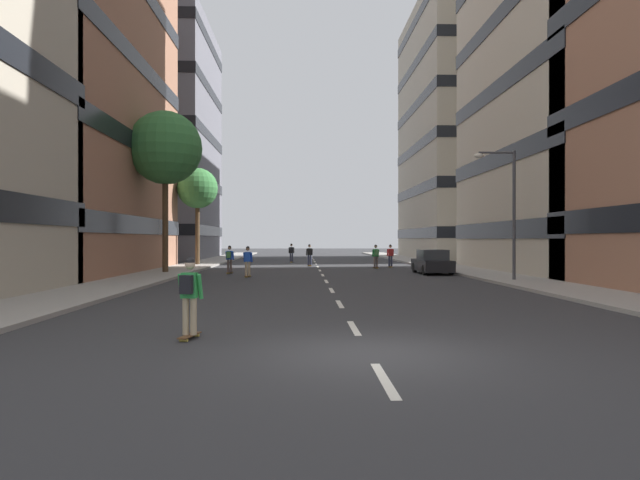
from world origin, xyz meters
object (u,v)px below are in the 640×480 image
at_px(skater_5, 376,255).
at_px(skater_6, 229,258).
at_px(street_tree_near, 197,189).
at_px(street_tree_mid, 165,148).
at_px(parked_car_near, 432,263).
at_px(streetlamp_right, 507,200).
at_px(skater_3, 390,254).
at_px(skater_1, 291,252).
at_px(skater_0, 310,254).
at_px(skater_4, 189,292).
at_px(skater_2, 248,260).

bearing_deg(skater_5, skater_6, -149.42).
relative_size(street_tree_near, street_tree_mid, 0.78).
bearing_deg(street_tree_mid, parked_car_near, -1.05).
xyz_separation_m(streetlamp_right, skater_6, (-14.91, 7.50, -3.12)).
xyz_separation_m(street_tree_mid, streetlamp_right, (18.86, -7.26, -3.71)).
bearing_deg(skater_3, streetlamp_right, -76.77).
height_order(parked_car_near, skater_1, skater_1).
height_order(street_tree_near, skater_0, street_tree_near).
distance_m(street_tree_mid, skater_4, 24.54).
xyz_separation_m(skater_1, skater_4, (-1.48, -39.77, 0.00)).
relative_size(skater_2, skater_5, 1.00).
distance_m(skater_2, skater_5, 12.65).
relative_size(skater_1, skater_4, 1.00).
xyz_separation_m(skater_2, skater_6, (-1.47, 3.30, 0.03)).
relative_size(skater_0, skater_3, 1.00).
height_order(skater_1, skater_6, same).
bearing_deg(skater_1, skater_6, -102.13).
bearing_deg(skater_5, skater_2, -132.95).
distance_m(skater_0, skater_6, 11.01).
height_order(parked_car_near, skater_5, skater_5).
bearing_deg(parked_car_near, street_tree_near, 146.67).
bearing_deg(skater_5, street_tree_mid, -156.14).
bearing_deg(parked_car_near, streetlamp_right, -72.83).
distance_m(skater_4, skater_5, 30.06).
relative_size(street_tree_near, skater_2, 4.42).
relative_size(parked_car_near, streetlamp_right, 0.68).
xyz_separation_m(street_tree_mid, skater_1, (7.55, 17.00, -6.83)).
height_order(parked_car_near, skater_3, skater_3).
bearing_deg(street_tree_mid, skater_1, 66.04).
bearing_deg(skater_3, skater_1, 129.84).
distance_m(street_tree_mid, skater_1, 19.82).
bearing_deg(parked_car_near, skater_1, 117.90).
height_order(skater_0, skater_2, same).
xyz_separation_m(streetlamp_right, skater_3, (-3.50, 14.89, -3.12)).
bearing_deg(streetlamp_right, street_tree_near, 136.43).
height_order(streetlamp_right, skater_6, streetlamp_right).
xyz_separation_m(skater_3, skater_5, (-1.32, -1.43, 0.00)).
xyz_separation_m(parked_car_near, skater_6, (-12.76, 0.55, 0.32)).
bearing_deg(skater_2, skater_0, 74.00).
height_order(street_tree_near, skater_6, street_tree_near).
distance_m(skater_1, skater_2, 20.16).
xyz_separation_m(street_tree_near, skater_4, (6.07, -33.46, -5.27)).
xyz_separation_m(street_tree_near, street_tree_mid, (0.00, -10.69, 1.56)).
relative_size(street_tree_near, skater_4, 4.42).
xyz_separation_m(street_tree_near, streetlamp_right, (18.86, -17.94, -2.15)).
relative_size(street_tree_mid, skater_1, 5.64).
bearing_deg(skater_5, skater_3, 47.21).
relative_size(skater_2, skater_4, 1.00).
relative_size(skater_1, skater_6, 1.00).
relative_size(skater_3, skater_5, 1.00).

